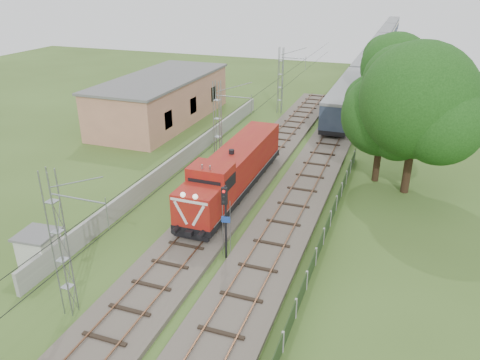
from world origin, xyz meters
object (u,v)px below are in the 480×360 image
at_px(locomotive, 234,170).
at_px(signal_post, 225,210).
at_px(coach_rake, 379,46).
at_px(relay_hut, 39,249).

bearing_deg(locomotive, signal_post, -72.58).
distance_m(locomotive, coach_rake, 69.81).
bearing_deg(relay_hut, locomotive, 60.37).
height_order(locomotive, signal_post, signal_post).
distance_m(coach_rake, signal_post, 78.21).
xyz_separation_m(coach_rake, signal_post, (-2.32, -78.17, 0.91)).
distance_m(coach_rake, relay_hut, 83.58).
relative_size(locomotive, signal_post, 3.30).
relative_size(signal_post, relay_hut, 2.10).
bearing_deg(signal_post, coach_rake, 88.30).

